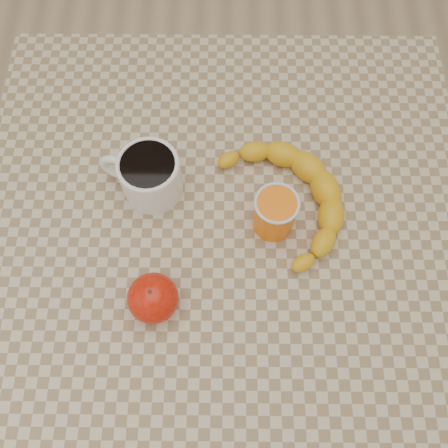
{
  "coord_description": "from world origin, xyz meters",
  "views": [
    {
      "loc": [
        0.0,
        -0.3,
        1.48
      ],
      "look_at": [
        0.0,
        0.0,
        0.77
      ],
      "focal_mm": 40.0,
      "sensor_mm": 36.0,
      "label": 1
    }
  ],
  "objects_px": {
    "coffee_mug": "(149,175)",
    "banana": "(289,198)",
    "orange_juice_glass": "(275,213)",
    "apple": "(153,298)",
    "table": "(224,248)"
  },
  "relations": [
    {
      "from": "table",
      "to": "banana",
      "type": "height_order",
      "value": "banana"
    },
    {
      "from": "table",
      "to": "coffee_mug",
      "type": "height_order",
      "value": "coffee_mug"
    },
    {
      "from": "apple",
      "to": "banana",
      "type": "relative_size",
      "value": 0.26
    },
    {
      "from": "table",
      "to": "orange_juice_glass",
      "type": "height_order",
      "value": "orange_juice_glass"
    },
    {
      "from": "coffee_mug",
      "to": "apple",
      "type": "relative_size",
      "value": 1.66
    },
    {
      "from": "orange_juice_glass",
      "to": "banana",
      "type": "bearing_deg",
      "value": 53.66
    },
    {
      "from": "coffee_mug",
      "to": "orange_juice_glass",
      "type": "bearing_deg",
      "value": -17.73
    },
    {
      "from": "table",
      "to": "orange_juice_glass",
      "type": "distance_m",
      "value": 0.15
    },
    {
      "from": "orange_juice_glass",
      "to": "apple",
      "type": "xyz_separation_m",
      "value": [
        -0.18,
        -0.13,
        -0.01
      ]
    },
    {
      "from": "orange_juice_glass",
      "to": "table",
      "type": "bearing_deg",
      "value": -172.84
    },
    {
      "from": "table",
      "to": "banana",
      "type": "distance_m",
      "value": 0.16
    },
    {
      "from": "coffee_mug",
      "to": "banana",
      "type": "relative_size",
      "value": 0.43
    },
    {
      "from": "coffee_mug",
      "to": "banana",
      "type": "distance_m",
      "value": 0.22
    },
    {
      "from": "table",
      "to": "banana",
      "type": "bearing_deg",
      "value": 23.45
    },
    {
      "from": "orange_juice_glass",
      "to": "apple",
      "type": "relative_size",
      "value": 0.91
    }
  ]
}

